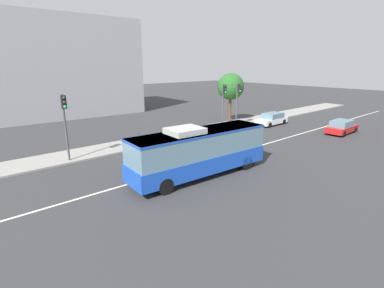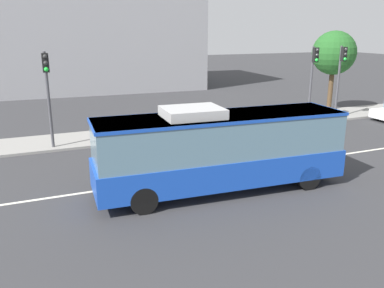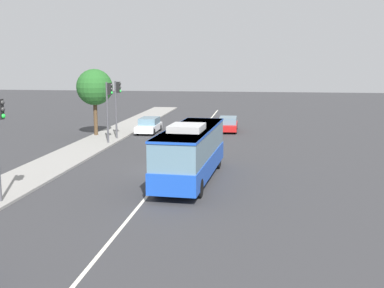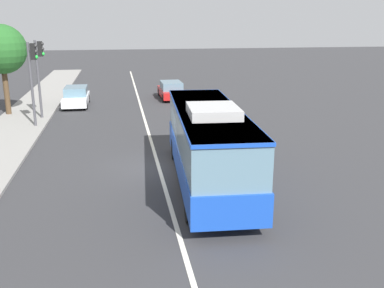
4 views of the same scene
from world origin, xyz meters
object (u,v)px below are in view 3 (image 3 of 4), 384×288
object	(u,v)px
sedan_red	(228,124)
traffic_light_near_corner	(117,100)
traffic_light_mid_block	(109,102)
street_tree_kerbside_left	(95,87)
transit_bus	(191,150)
sedan_white	(149,125)

from	to	relation	value
sedan_red	traffic_light_near_corner	xyz separation A→B (m)	(-6.41, 9.37, 2.84)
traffic_light_mid_block	street_tree_kerbside_left	world-z (taller)	street_tree_kerbside_left
traffic_light_near_corner	sedan_red	bearing A→B (deg)	35.90
transit_bus	traffic_light_mid_block	bearing A→B (deg)	40.52
sedan_red	traffic_light_mid_block	xyz separation A→B (m)	(-8.77, 9.40, 2.84)
sedan_white	sedan_red	xyz separation A→B (m)	(1.88, -7.62, 0.00)
street_tree_kerbside_left	sedan_red	bearing A→B (deg)	-68.08
traffic_light_mid_block	transit_bus	bearing A→B (deg)	-47.82
transit_bus	sedan_red	size ratio (longest dim) A/B	2.23
sedan_red	sedan_white	bearing A→B (deg)	102.72
transit_bus	traffic_light_near_corner	distance (m)	16.02
street_tree_kerbside_left	traffic_light_mid_block	bearing A→B (deg)	-146.80
traffic_light_near_corner	traffic_light_mid_block	size ratio (longest dim) A/B	1.00
sedan_red	street_tree_kerbside_left	xyz separation A→B (m)	(-4.82, 11.98, 3.81)
street_tree_kerbside_left	traffic_light_near_corner	bearing A→B (deg)	-121.26
transit_bus	sedan_white	distance (m)	19.27
transit_bus	street_tree_kerbside_left	xyz separation A→B (m)	(15.09, 11.04, 2.72)
sedan_white	street_tree_kerbside_left	world-z (taller)	street_tree_kerbside_left
sedan_red	traffic_light_near_corner	world-z (taller)	traffic_light_near_corner
sedan_white	street_tree_kerbside_left	distance (m)	6.49
traffic_light_near_corner	transit_bus	bearing A→B (deg)	-56.52
traffic_light_near_corner	street_tree_kerbside_left	distance (m)	3.20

